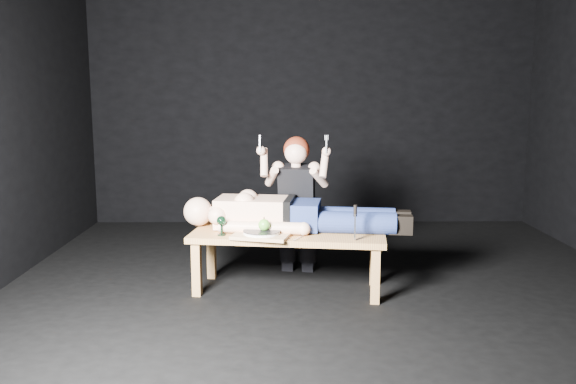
{
  "coord_description": "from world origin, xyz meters",
  "views": [
    {
      "loc": [
        -0.35,
        -4.3,
        1.47
      ],
      "look_at": [
        -0.3,
        0.09,
        0.75
      ],
      "focal_mm": 36.91,
      "sensor_mm": 36.0,
      "label": 1
    }
  ],
  "objects_px": {
    "serving_tray": "(262,235)",
    "carving_knife": "(355,223)",
    "kneeling_woman": "(298,203)",
    "goblet": "(221,226)",
    "table": "(288,261)",
    "lying_man": "(296,211)"
  },
  "relations": [
    {
      "from": "serving_tray",
      "to": "kneeling_woman",
      "type": "bearing_deg",
      "value": 65.74
    },
    {
      "from": "kneeling_woman",
      "to": "goblet",
      "type": "height_order",
      "value": "kneeling_woman"
    },
    {
      "from": "kneeling_woman",
      "to": "carving_knife",
      "type": "relative_size",
      "value": 4.6
    },
    {
      "from": "goblet",
      "to": "carving_knife",
      "type": "xyz_separation_m",
      "value": [
        0.96,
        -0.17,
        0.06
      ]
    },
    {
      "from": "table",
      "to": "carving_knife",
      "type": "distance_m",
      "value": 0.64
    },
    {
      "from": "kneeling_woman",
      "to": "carving_knife",
      "type": "distance_m",
      "value": 0.83
    },
    {
      "from": "carving_knife",
      "to": "kneeling_woman",
      "type": "bearing_deg",
      "value": 125.61
    },
    {
      "from": "kneeling_woman",
      "to": "serving_tray",
      "type": "bearing_deg",
      "value": -105.42
    },
    {
      "from": "serving_tray",
      "to": "goblet",
      "type": "distance_m",
      "value": 0.31
    },
    {
      "from": "lying_man",
      "to": "table",
      "type": "bearing_deg",
      "value": -111.49
    },
    {
      "from": "kneeling_woman",
      "to": "serving_tray",
      "type": "relative_size",
      "value": 2.93
    },
    {
      "from": "kneeling_woman",
      "to": "goblet",
      "type": "relative_size",
      "value": 8.09
    },
    {
      "from": "goblet",
      "to": "table",
      "type": "bearing_deg",
      "value": 9.86
    },
    {
      "from": "kneeling_woman",
      "to": "carving_knife",
      "type": "xyz_separation_m",
      "value": [
        0.39,
        -0.73,
        -0.01
      ]
    },
    {
      "from": "lying_man",
      "to": "carving_knife",
      "type": "xyz_separation_m",
      "value": [
        0.41,
        -0.37,
        -0.02
      ]
    },
    {
      "from": "lying_man",
      "to": "carving_knife",
      "type": "distance_m",
      "value": 0.55
    },
    {
      "from": "table",
      "to": "goblet",
      "type": "relative_size",
      "value": 9.95
    },
    {
      "from": "serving_tray",
      "to": "goblet",
      "type": "bearing_deg",
      "value": 168.87
    },
    {
      "from": "kneeling_woman",
      "to": "carving_knife",
      "type": "height_order",
      "value": "kneeling_woman"
    },
    {
      "from": "lying_man",
      "to": "carving_knife",
      "type": "relative_size",
      "value": 6.22
    },
    {
      "from": "serving_tray",
      "to": "carving_knife",
      "type": "relative_size",
      "value": 1.57
    },
    {
      "from": "lying_man",
      "to": "goblet",
      "type": "height_order",
      "value": "lying_man"
    }
  ]
}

